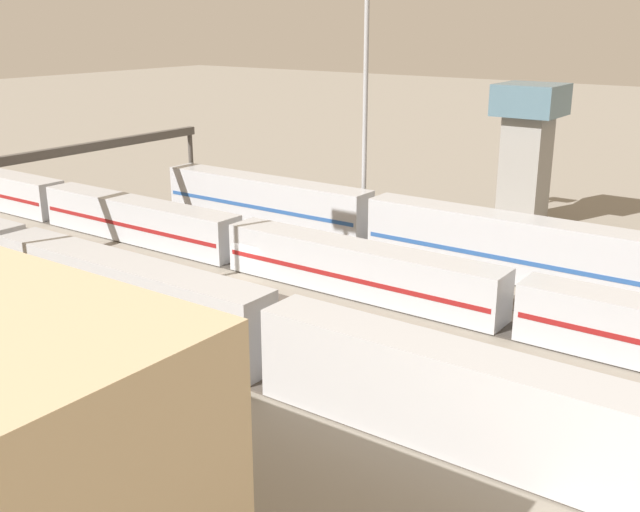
{
  "coord_description": "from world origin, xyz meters",
  "views": [
    {
      "loc": [
        -38.31,
        42.2,
        19.89
      ],
      "look_at": [
        -6.44,
        -2.17,
        2.5
      ],
      "focal_mm": 42.25,
      "sensor_mm": 36.0,
      "label": 1
    }
  ],
  "objects_px": {
    "signal_gantry": "(75,159)",
    "train_on_track_2": "(217,237)",
    "train_on_track_0": "(501,245)",
    "control_tower": "(527,144)",
    "light_mast_0": "(366,67)",
    "train_on_track_5": "(271,341)"
  },
  "relations": [
    {
      "from": "signal_gantry",
      "to": "train_on_track_2",
      "type": "bearing_deg",
      "value": -170.54
    },
    {
      "from": "train_on_track_0",
      "to": "control_tower",
      "type": "relative_size",
      "value": 5.17
    },
    {
      "from": "signal_gantry",
      "to": "train_on_track_0",
      "type": "bearing_deg",
      "value": -160.96
    },
    {
      "from": "train_on_track_0",
      "to": "train_on_track_2",
      "type": "bearing_deg",
      "value": 25.24
    },
    {
      "from": "train_on_track_2",
      "to": "train_on_track_0",
      "type": "bearing_deg",
      "value": -154.76
    },
    {
      "from": "train_on_track_0",
      "to": "light_mast_0",
      "type": "relative_size",
      "value": 2.95
    },
    {
      "from": "train_on_track_5",
      "to": "light_mast_0",
      "type": "relative_size",
      "value": 3.95
    },
    {
      "from": "train_on_track_0",
      "to": "signal_gantry",
      "type": "distance_m",
      "value": 38.62
    },
    {
      "from": "train_on_track_0",
      "to": "control_tower",
      "type": "xyz_separation_m",
      "value": [
        4.74,
        -16.76,
        5.45
      ]
    },
    {
      "from": "signal_gantry",
      "to": "control_tower",
      "type": "bearing_deg",
      "value": -137.08
    },
    {
      "from": "train_on_track_5",
      "to": "train_on_track_2",
      "type": "bearing_deg",
      "value": -39.64
    },
    {
      "from": "train_on_track_2",
      "to": "train_on_track_5",
      "type": "distance_m",
      "value": 23.52
    },
    {
      "from": "train_on_track_0",
      "to": "train_on_track_2",
      "type": "relative_size",
      "value": 0.51
    },
    {
      "from": "train_on_track_5",
      "to": "signal_gantry",
      "type": "xyz_separation_m",
      "value": [
        33.11,
        -12.5,
        4.93
      ]
    },
    {
      "from": "train_on_track_2",
      "to": "signal_gantry",
      "type": "xyz_separation_m",
      "value": [
        15.0,
        2.5,
        5.5
      ]
    },
    {
      "from": "train_on_track_5",
      "to": "control_tower",
      "type": "distance_m",
      "value": 42.15
    },
    {
      "from": "train_on_track_0",
      "to": "train_on_track_2",
      "type": "xyz_separation_m",
      "value": [
        21.21,
        10.0,
        -0.56
      ]
    },
    {
      "from": "signal_gantry",
      "to": "control_tower",
      "type": "relative_size",
      "value": 2.17
    },
    {
      "from": "light_mast_0",
      "to": "signal_gantry",
      "type": "height_order",
      "value": "light_mast_0"
    },
    {
      "from": "light_mast_0",
      "to": "control_tower",
      "type": "height_order",
      "value": "light_mast_0"
    },
    {
      "from": "train_on_track_0",
      "to": "train_on_track_2",
      "type": "distance_m",
      "value": 23.45
    },
    {
      "from": "light_mast_0",
      "to": "signal_gantry",
      "type": "bearing_deg",
      "value": 36.93
    }
  ]
}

